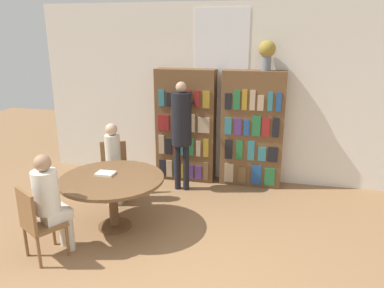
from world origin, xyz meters
TOP-DOWN VIEW (x-y plane):
  - wall_back at (0.00, 3.32)m, footprint 6.40×0.07m
  - bookshelf_left at (-0.57, 3.12)m, footprint 1.02×0.34m
  - bookshelf_right at (0.57, 3.12)m, footprint 1.02×0.34m
  - flower_vase at (0.74, 3.13)m, footprint 0.26×0.26m
  - reading_table at (-1.08, 1.19)m, footprint 1.36×1.36m
  - chair_near_camera at (-1.60, 0.31)m, footprint 0.55×0.55m
  - chair_left_side at (-1.48, 2.12)m, footprint 0.53×0.53m
  - seated_reader_left at (-1.41, 1.95)m, footprint 0.34×0.39m
  - seated_reader_right at (-1.51, 0.46)m, footprint 0.41×0.42m
  - librarian_standing at (-0.51, 2.62)m, footprint 0.32×0.59m
  - open_book_on_table at (-1.20, 1.26)m, footprint 0.24×0.18m

SIDE VIEW (x-z plane):
  - chair_near_camera at x=-1.60m, z-range 0.05..0.92m
  - chair_left_side at x=-1.48m, z-range 0.05..0.92m
  - reading_table at x=-1.08m, z-range 0.26..0.97m
  - seated_reader_left at x=-1.41m, z-range 0.07..1.30m
  - seated_reader_right at x=-1.51m, z-range 0.09..1.33m
  - open_book_on_table at x=-1.20m, z-range 0.71..0.74m
  - bookshelf_left at x=-0.57m, z-range 0.00..1.93m
  - bookshelf_right at x=0.57m, z-range 0.00..1.93m
  - librarian_standing at x=-0.51m, z-range 0.21..2.01m
  - wall_back at x=0.00m, z-range 0.01..3.01m
  - flower_vase at x=0.74m, z-range 1.99..2.46m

